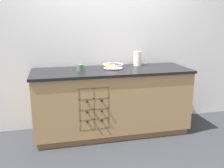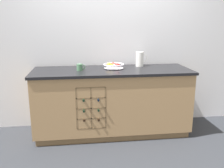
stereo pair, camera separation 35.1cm
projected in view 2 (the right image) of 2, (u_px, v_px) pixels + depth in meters
name	position (u px, v px, depth m)	size (l,w,h in m)	color
ground_plane	(112.00, 132.00, 3.69)	(14.00, 14.00, 0.00)	#2D3035
back_wall	(109.00, 43.00, 3.78)	(4.56, 0.06, 2.55)	white
kitchen_island	(112.00, 101.00, 3.57)	(2.20, 0.75, 0.94)	brown
fruit_bowl	(114.00, 66.00, 3.53)	(0.29, 0.29, 0.08)	silver
white_pitcher	(140.00, 59.00, 3.69)	(0.18, 0.12, 0.22)	white
ceramic_mug	(80.00, 67.00, 3.39)	(0.12, 0.08, 0.09)	#4C7A56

